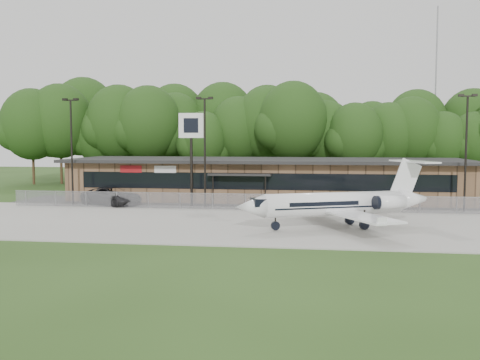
# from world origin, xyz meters

# --- Properties ---
(ground) EXTENTS (160.00, 160.00, 0.00)m
(ground) POSITION_xyz_m (0.00, 0.00, 0.00)
(ground) COLOR #273F16
(ground) RESTS_ON ground
(apron) EXTENTS (64.00, 18.00, 0.08)m
(apron) POSITION_xyz_m (0.00, 8.00, 0.04)
(apron) COLOR #9E9B93
(apron) RESTS_ON ground
(parking_lot) EXTENTS (50.00, 9.00, 0.06)m
(parking_lot) POSITION_xyz_m (0.00, 19.50, 0.03)
(parking_lot) COLOR #383835
(parking_lot) RESTS_ON ground
(terminal) EXTENTS (41.00, 11.65, 4.30)m
(terminal) POSITION_xyz_m (-0.00, 23.94, 2.18)
(terminal) COLOR brown
(terminal) RESTS_ON ground
(fence) EXTENTS (46.00, 0.04, 1.52)m
(fence) POSITION_xyz_m (0.00, 15.00, 0.78)
(fence) COLOR gray
(fence) RESTS_ON ground
(treeline) EXTENTS (72.00, 12.00, 15.00)m
(treeline) POSITION_xyz_m (0.00, 42.00, 7.50)
(treeline) COLOR #1F3C13
(treeline) RESTS_ON ground
(radio_mast) EXTENTS (0.20, 0.20, 25.00)m
(radio_mast) POSITION_xyz_m (22.00, 48.00, 12.50)
(radio_mast) COLOR gray
(radio_mast) RESTS_ON ground
(light_pole_left) EXTENTS (1.55, 0.30, 10.23)m
(light_pole_left) POSITION_xyz_m (-18.00, 16.50, 5.98)
(light_pole_left) COLOR black
(light_pole_left) RESTS_ON ground
(light_pole_mid) EXTENTS (1.55, 0.30, 10.23)m
(light_pole_mid) POSITION_xyz_m (-5.00, 16.50, 5.98)
(light_pole_mid) COLOR black
(light_pole_mid) RESTS_ON ground
(light_pole_right) EXTENTS (1.55, 0.30, 10.23)m
(light_pole_right) POSITION_xyz_m (18.00, 16.50, 5.98)
(light_pole_right) COLOR black
(light_pole_right) RESTS_ON ground
(business_jet) EXTENTS (14.34, 12.80, 4.93)m
(business_jet) POSITION_xyz_m (6.89, 6.36, 1.76)
(business_jet) COLOR white
(business_jet) RESTS_ON ground
(suv) EXTENTS (6.93, 5.31, 1.75)m
(suv) POSITION_xyz_m (-14.20, 16.86, 0.87)
(suv) COLOR #2D2D2F
(suv) RESTS_ON ground
(pole_sign) EXTENTS (2.31, 0.48, 8.77)m
(pole_sign) POSITION_xyz_m (-6.35, 16.79, 6.71)
(pole_sign) COLOR black
(pole_sign) RESTS_ON ground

